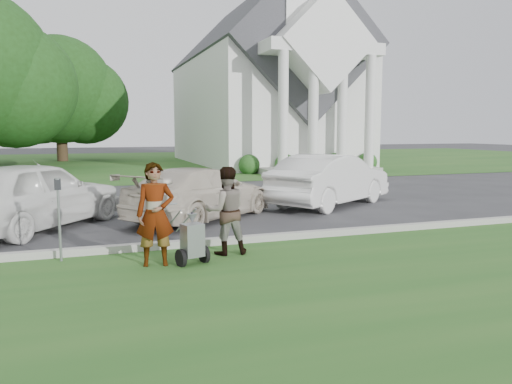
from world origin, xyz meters
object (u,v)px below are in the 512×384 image
tree_back (59,95)px  car_c (201,193)px  striping_cart (192,241)px  car_b (33,195)px  church (264,74)px  person_right (226,211)px  parking_meter_near (59,209)px  car_d (330,180)px  person_left (155,215)px

tree_back → car_c: bearing=-81.0°
striping_cart → car_b: car_b is taller
church → person_right: 25.59m
parking_meter_near → car_c: (3.20, 3.31, -0.25)m
car_c → church: bearing=-64.0°
church → parking_meter_near: church is taller
person_right → car_d: bearing=-131.4°
car_b → person_left: bearing=156.6°
striping_cart → person_left: person_left is taller
tree_back → car_d: size_ratio=2.07×
striping_cart → person_left: size_ratio=0.63×
church → car_c: (-8.82, -19.57, -5.28)m
person_left → parking_meter_near: bearing=160.1°
church → person_left: 26.39m
person_right → parking_meter_near: size_ratio=1.09×
church → tree_back: 14.77m
person_left → car_d: 7.76m
tree_back → person_left: 30.88m
church → car_d: 19.85m
tree_back → parking_meter_near: (0.99, -29.76, -3.81)m
striping_cart → car_d: 7.44m
car_d → church: bearing=-46.0°
church → car_b: church is taller
parking_meter_near → striping_cart: bearing=-23.8°
car_c → car_d: bearing=-116.5°
church → parking_meter_near: 26.33m
tree_back → car_d: 27.09m
person_right → car_d: (4.57, 4.73, -0.03)m
person_left → striping_cart: bearing=-5.9°
church → person_right: size_ratio=15.23×
person_left → parking_meter_near: person_left is taller
church → car_c: 22.11m
church → person_left: (-10.52, -23.66, -5.09)m
person_left → car_b: (-2.19, 3.98, -0.06)m
parking_meter_near → car_d: 8.53m
car_c → striping_cart: bearing=125.5°
person_left → person_right: 1.35m
person_right → parking_meter_near: (-2.81, 0.43, 0.12)m
person_right → car_c: person_right is taller
person_left → church: bearing=73.6°
church → parking_meter_near: size_ratio=16.64×
person_right → car_b: size_ratio=0.34×
tree_back → car_b: tree_back is taller
church → tree_back: church is taller
striping_cart → car_c: car_c is taller
church → car_b: 23.99m
car_b → striping_cart: bearing=161.7°
person_left → car_d: person_left is taller
church → parking_meter_near: bearing=-117.7°
striping_cart → car_d: bearing=27.4°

